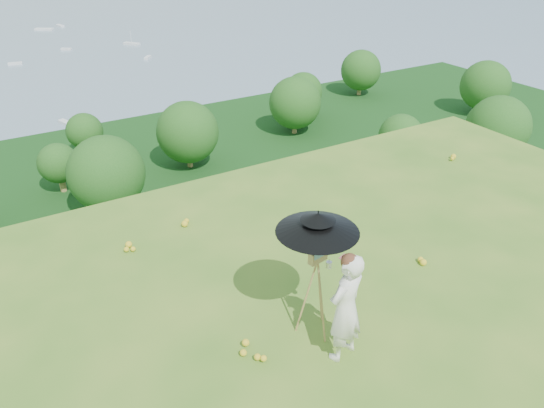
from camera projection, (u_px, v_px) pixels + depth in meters
ground at (486, 329)px, 8.01m from camera, size 14.00×14.00×0.00m
forest_slope at (110, 345)px, 48.27m from camera, size 140.00×56.00×22.00m
shoreline_tier at (43, 220)px, 81.68m from camera, size 170.00×28.00×8.00m
slope_trees at (84, 212)px, 41.52m from camera, size 110.00×50.00×6.00m
harbor_town at (34, 182)px, 78.55m from camera, size 110.00×22.00×5.00m
wildflowers at (474, 317)px, 8.17m from camera, size 10.00×10.50×0.12m
painter at (346, 308)px, 7.15m from camera, size 0.70×0.56×1.70m
field_easel at (316, 289)px, 7.61m from camera, size 0.69×0.69×1.57m
sun_umbrella at (317, 235)px, 7.20m from camera, size 1.46×1.46×0.77m
painter_cap at (350, 259)px, 6.76m from camera, size 0.29×0.32×0.10m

